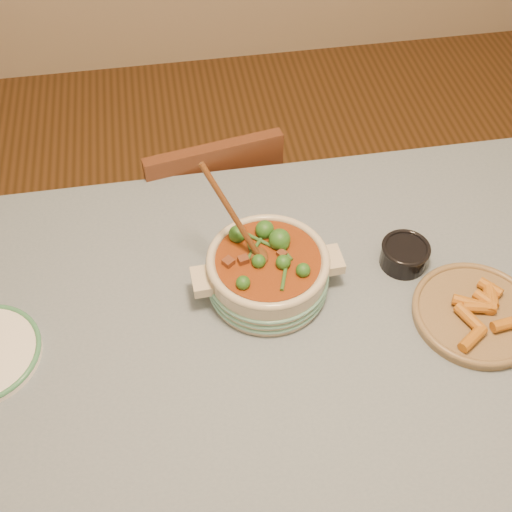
{
  "coord_description": "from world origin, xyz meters",
  "views": [
    {
      "loc": [
        -0.16,
        -0.71,
        1.88
      ],
      "look_at": [
        -0.01,
        0.16,
        0.85
      ],
      "focal_mm": 45.0,
      "sensor_mm": 36.0,
      "label": 1
    }
  ],
  "objects_px": {
    "dining_table": "(273,364)",
    "stew_casserole": "(268,270)",
    "chair_far": "(210,215)",
    "condiment_bowl": "(405,254)",
    "fried_plate": "(476,312)"
  },
  "relations": [
    {
      "from": "dining_table",
      "to": "stew_casserole",
      "type": "distance_m",
      "value": 0.21
    },
    {
      "from": "dining_table",
      "to": "chair_far",
      "type": "bearing_deg",
      "value": 95.75
    },
    {
      "from": "condiment_bowl",
      "to": "fried_plate",
      "type": "height_order",
      "value": "condiment_bowl"
    },
    {
      "from": "stew_casserole",
      "to": "fried_plate",
      "type": "relative_size",
      "value": 0.95
    },
    {
      "from": "dining_table",
      "to": "stew_casserole",
      "type": "xyz_separation_m",
      "value": [
        0.01,
        0.14,
        0.16
      ]
    },
    {
      "from": "stew_casserole",
      "to": "condiment_bowl",
      "type": "bearing_deg",
      "value": 3.99
    },
    {
      "from": "fried_plate",
      "to": "chair_far",
      "type": "distance_m",
      "value": 0.91
    },
    {
      "from": "condiment_bowl",
      "to": "fried_plate",
      "type": "bearing_deg",
      "value": -58.54
    },
    {
      "from": "dining_table",
      "to": "fried_plate",
      "type": "xyz_separation_m",
      "value": [
        0.44,
        -0.01,
        0.11
      ]
    },
    {
      "from": "condiment_bowl",
      "to": "chair_far",
      "type": "height_order",
      "value": "condiment_bowl"
    },
    {
      "from": "dining_table",
      "to": "condiment_bowl",
      "type": "distance_m",
      "value": 0.39
    },
    {
      "from": "dining_table",
      "to": "fried_plate",
      "type": "height_order",
      "value": "fried_plate"
    },
    {
      "from": "stew_casserole",
      "to": "condiment_bowl",
      "type": "relative_size",
      "value": 2.86
    },
    {
      "from": "condiment_bowl",
      "to": "fried_plate",
      "type": "relative_size",
      "value": 0.33
    },
    {
      "from": "condiment_bowl",
      "to": "stew_casserole",
      "type": "bearing_deg",
      "value": -176.01
    }
  ]
}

